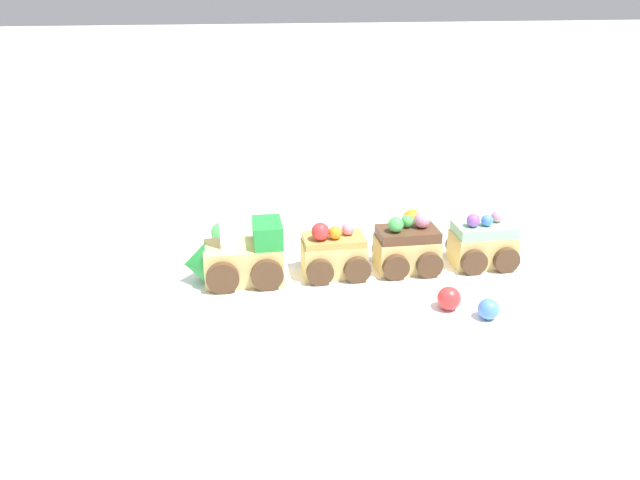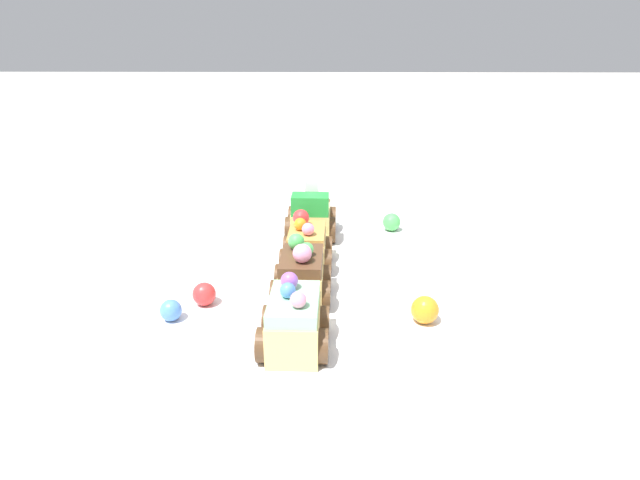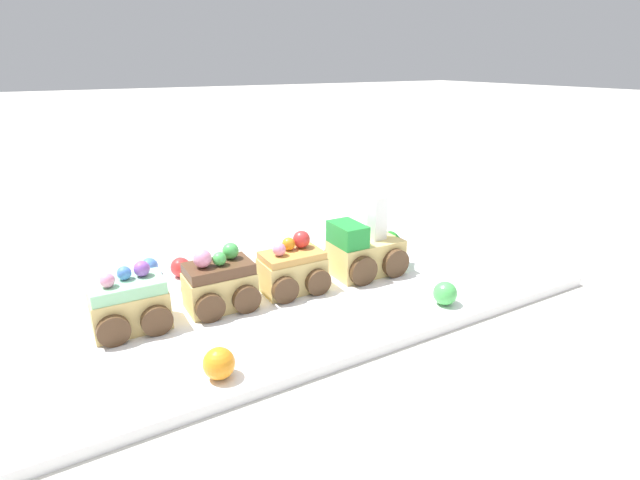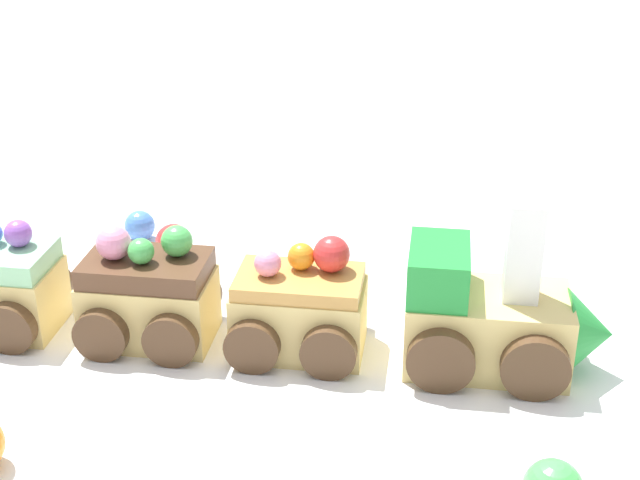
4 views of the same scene
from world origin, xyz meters
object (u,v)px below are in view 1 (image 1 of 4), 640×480
Objects in this scene: cake_car_caramel at (333,254)px; gumball_green at (221,232)px; cake_car_chocolate at (407,248)px; gumball_blue at (488,309)px; gumball_red at (449,298)px; gumball_orange at (412,219)px; cake_train_locomotive at (238,258)px; cake_car_mint at (482,245)px.

cake_car_caramel reaches higher than gumball_green.
cake_car_caramel is 1.00× the size of cake_car_chocolate.
gumball_blue is at bearing 136.61° from gumball_green.
gumball_red is 0.94× the size of gumball_green.
gumball_red is at bearing 82.26° from gumball_orange.
gumball_blue is at bearing 152.69° from cake_train_locomotive.
cake_car_caramel is 0.18m from gumball_green.
cake_car_mint reaches higher than gumball_red.
cake_train_locomotive is 0.25m from gumball_red.
cake_car_chocolate reaches higher than gumball_red.
cake_car_chocolate is at bearing -180.00° from cake_train_locomotive.
gumball_orange is at bearing -179.19° from gumball_green.
cake_car_chocolate is 2.76× the size of gumball_green.
cake_car_mint is 2.95× the size of gumball_red.
cake_car_chocolate reaches higher than gumball_blue.
gumball_orange is at bearing -109.39° from cake_car_chocolate.
cake_train_locomotive is at bearing -26.40° from gumball_red.
gumball_green reaches higher than gumball_blue.
cake_car_caramel is at bearing 0.17° from cake_car_chocolate.
cake_car_chocolate is 3.35× the size of gumball_blue.
cake_train_locomotive is 0.30m from cake_car_mint.
cake_train_locomotive is 0.11m from cake_car_caramel.
gumball_green is (0.02, -0.12, -0.02)m from cake_train_locomotive.
gumball_orange reaches higher than gumball_green.
cake_car_caramel is 0.09m from cake_car_chocolate.
cake_car_chocolate is (-0.21, 0.00, -0.00)m from cake_train_locomotive.
gumball_red is 0.33m from gumball_green.
cake_car_mint is 0.35m from gumball_green.
cake_car_chocolate is 2.95× the size of gumball_red.
cake_car_caramel is 2.95× the size of gumball_red.
gumball_orange is at bearing -68.36° from cake_car_mint.
cake_car_mint is 0.14m from gumball_orange.
cake_car_caramel is at bearing 42.53° from gumball_orange.
cake_train_locomotive is 4.21× the size of gumball_green.
gumball_orange is at bearing -89.64° from gumball_blue.
cake_train_locomotive is 0.12m from gumball_green.
gumball_green is at bearing -28.28° from cake_car_chocolate.
cake_train_locomotive is 1.52× the size of cake_car_caramel.
gumball_blue is at bearing 137.22° from cake_car_caramel.
cake_train_locomotive is at bearing -0.13° from cake_car_caramel.
cake_car_mint reaches higher than gumball_green.
gumball_blue is (-0.26, 0.14, -0.02)m from cake_train_locomotive.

